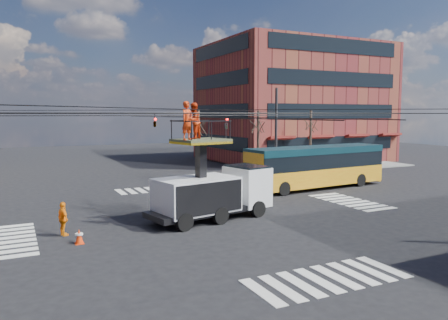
% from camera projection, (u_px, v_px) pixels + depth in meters
% --- Properties ---
extents(ground, '(120.00, 120.00, 0.00)m').
position_uv_depth(ground, '(209.00, 217.00, 24.03)').
color(ground, black).
rests_on(ground, ground).
extents(sidewalk_ne, '(18.00, 18.00, 0.12)m').
position_uv_depth(sidewalk_ne, '(298.00, 161.00, 51.95)').
color(sidewalk_ne, slate).
rests_on(sidewalk_ne, ground).
extents(crosswalks, '(22.40, 22.40, 0.02)m').
position_uv_depth(crosswalks, '(209.00, 217.00, 24.03)').
color(crosswalks, silver).
rests_on(crosswalks, ground).
extents(building_ne, '(20.06, 16.06, 14.00)m').
position_uv_depth(building_ne, '(292.00, 103.00, 54.30)').
color(building_ne, maroon).
rests_on(building_ne, ground).
extents(overhead_network, '(24.24, 24.24, 8.00)m').
position_uv_depth(overhead_network, '(205.00, 139.00, 23.91)').
color(overhead_network, '#2D2D30').
rests_on(overhead_network, ground).
extents(tree_a, '(2.00, 2.00, 6.00)m').
position_uv_depth(tree_a, '(198.00, 126.00, 37.79)').
color(tree_a, '#382B21').
rests_on(tree_a, ground).
extents(tree_b, '(2.00, 2.00, 6.00)m').
position_uv_depth(tree_b, '(258.00, 125.00, 40.40)').
color(tree_b, '#382B21').
rests_on(tree_b, ground).
extents(tree_c, '(2.00, 2.00, 6.00)m').
position_uv_depth(tree_c, '(311.00, 125.00, 43.02)').
color(tree_c, '#382B21').
rests_on(tree_c, ground).
extents(utility_truck, '(7.32, 3.75, 6.32)m').
position_uv_depth(utility_truck, '(213.00, 181.00, 23.52)').
color(utility_truck, black).
rests_on(utility_truck, ground).
extents(city_bus, '(12.06, 3.68, 3.20)m').
position_uv_depth(city_bus, '(316.00, 166.00, 33.35)').
color(city_bus, orange).
rests_on(city_bus, ground).
extents(traffic_cone, '(0.36, 0.36, 0.67)m').
position_uv_depth(traffic_cone, '(79.00, 236.00, 19.14)').
color(traffic_cone, red).
rests_on(traffic_cone, ground).
extents(worker_ground, '(0.64, 1.02, 1.61)m').
position_uv_depth(worker_ground, '(63.00, 219.00, 20.33)').
color(worker_ground, orange).
rests_on(worker_ground, ground).
extents(flagger, '(0.75, 1.30, 2.00)m').
position_uv_depth(flagger, '(237.00, 187.00, 28.14)').
color(flagger, orange).
rests_on(flagger, ground).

